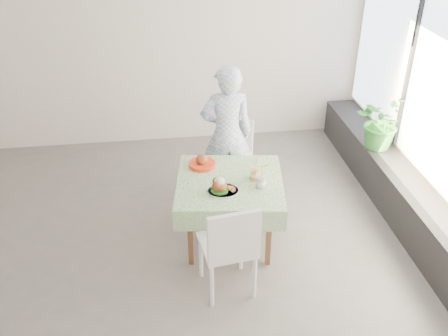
{
  "coord_description": "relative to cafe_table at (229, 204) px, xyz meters",
  "views": [
    {
      "loc": [
        0.19,
        -4.11,
        3.38
      ],
      "look_at": [
        0.76,
        0.09,
        0.86
      ],
      "focal_mm": 40.0,
      "sensor_mm": 36.0,
      "label": 1
    }
  ],
  "objects": [
    {
      "name": "floor",
      "position": [
        -0.81,
        -0.04,
        -0.46
      ],
      "size": [
        6.0,
        6.0,
        0.0
      ],
      "primitive_type": "plane",
      "color": "#5C5957",
      "rests_on": "ground"
    },
    {
      "name": "wall_back",
      "position": [
        -0.81,
        2.46,
        0.94
      ],
      "size": [
        6.0,
        0.02,
        2.8
      ],
      "primitive_type": "cube",
      "color": "silver",
      "rests_on": "ground"
    },
    {
      "name": "window_ledge",
      "position": [
        1.99,
        -0.04,
        -0.21
      ],
      "size": [
        0.4,
        4.8,
        0.5
      ],
      "primitive_type": "cube",
      "color": "black",
      "rests_on": "ground"
    },
    {
      "name": "cafe_table",
      "position": [
        0.0,
        0.0,
        0.0
      ],
      "size": [
        1.18,
        1.18,
        0.74
      ],
      "color": "brown",
      "rests_on": "ground"
    },
    {
      "name": "chair_far",
      "position": [
        0.13,
        0.85,
        -0.17
      ],
      "size": [
        0.59,
        0.59,
        0.94
      ],
      "color": "white",
      "rests_on": "ground"
    },
    {
      "name": "chair_near",
      "position": [
        -0.12,
        -0.71,
        -0.16
      ],
      "size": [
        0.53,
        0.53,
        0.99
      ],
      "color": "white",
      "rests_on": "ground"
    },
    {
      "name": "diner",
      "position": [
        0.09,
        0.87,
        0.36
      ],
      "size": [
        0.6,
        0.4,
        1.64
      ],
      "primitive_type": "imported",
      "rotation": [
        0.0,
        0.0,
        3.15
      ],
      "color": "#8EB1E4",
      "rests_on": "ground"
    },
    {
      "name": "main_dish",
      "position": [
        -0.11,
        -0.19,
        0.33
      ],
      "size": [
        0.31,
        0.31,
        0.16
      ],
      "color": "white",
      "rests_on": "cafe_table"
    },
    {
      "name": "juice_cup_orange",
      "position": [
        0.25,
        -0.01,
        0.35
      ],
      "size": [
        0.11,
        0.11,
        0.3
      ],
      "color": "white",
      "rests_on": "cafe_table"
    },
    {
      "name": "juice_cup_lemonade",
      "position": [
        0.28,
        -0.16,
        0.35
      ],
      "size": [
        0.1,
        0.1,
        0.29
      ],
      "color": "white",
      "rests_on": "cafe_table"
    },
    {
      "name": "second_dish",
      "position": [
        -0.24,
        0.32,
        0.32
      ],
      "size": [
        0.28,
        0.28,
        0.13
      ],
      "color": "red",
      "rests_on": "cafe_table"
    },
    {
      "name": "potted_plant",
      "position": [
        1.95,
        0.92,
        0.37
      ],
      "size": [
        0.8,
        0.8,
        0.67
      ],
      "primitive_type": "imported",
      "rotation": [
        0.0,
        0.0,
        0.8
      ],
      "color": "#277633",
      "rests_on": "window_ledge"
    }
  ]
}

